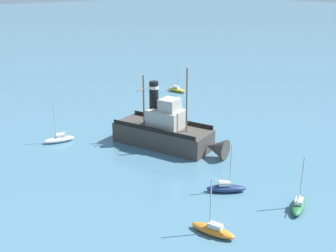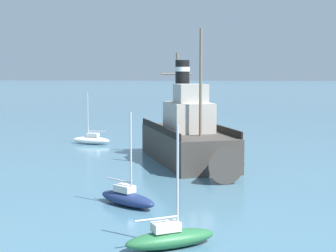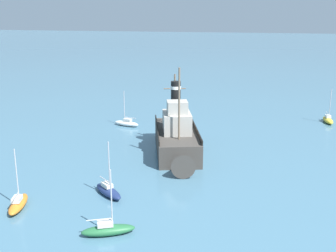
{
  "view_description": "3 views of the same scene",
  "coord_description": "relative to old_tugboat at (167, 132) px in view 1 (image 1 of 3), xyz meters",
  "views": [
    {
      "loc": [
        30.33,
        37.0,
        19.37
      ],
      "look_at": [
        -1.36,
        -1.23,
        1.78
      ],
      "focal_mm": 45.0,
      "sensor_mm": 36.0,
      "label": 1
    },
    {
      "loc": [
        -0.5,
        38.98,
        7.04
      ],
      "look_at": [
        1.77,
        0.69,
        2.85
      ],
      "focal_mm": 55.0,
      "sensor_mm": 36.0,
      "label": 2
    },
    {
      "loc": [
        -10.41,
        43.96,
        15.19
      ],
      "look_at": [
        1.88,
        -2.1,
        2.35
      ],
      "focal_mm": 45.0,
      "sensor_mm": 36.0,
      "label": 3
    }
  ],
  "objects": [
    {
      "name": "old_tugboat",
      "position": [
        0.0,
        0.0,
        0.0
      ],
      "size": [
        7.94,
        14.73,
        9.9
      ],
      "color": "#423D38",
      "rests_on": "ground"
    },
    {
      "name": "ground_plane",
      "position": [
        -0.19,
        -0.41,
        -1.83
      ],
      "size": [
        600.0,
        600.0,
        0.0
      ],
      "primitive_type": "plane",
      "color": "#477289"
    },
    {
      "name": "sailboat_yellow",
      "position": [
        -17.71,
        -18.69,
        -1.4
      ],
      "size": [
        1.66,
        3.92,
        4.9
      ],
      "color": "gold",
      "rests_on": "ground"
    },
    {
      "name": "sailboat_white",
      "position": [
        9.5,
        -9.5,
        -1.4
      ],
      "size": [
        3.95,
        1.95,
        4.9
      ],
      "color": "white",
      "rests_on": "ground"
    },
    {
      "name": "sailboat_navy",
      "position": [
        2.99,
        12.54,
        -1.4
      ],
      "size": [
        3.65,
        3.24,
        4.9
      ],
      "color": "navy",
      "rests_on": "ground"
    },
    {
      "name": "sailboat_green",
      "position": [
        0.39,
        18.79,
        -1.4
      ],
      "size": [
        3.89,
        2.7,
        4.9
      ],
      "color": "#286B3D",
      "rests_on": "ground"
    },
    {
      "name": "sailboat_orange",
      "position": [
        9.01,
        16.74,
        -1.4
      ],
      "size": [
        2.21,
        3.95,
        4.9
      ],
      "color": "orange",
      "rests_on": "ground"
    }
  ]
}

